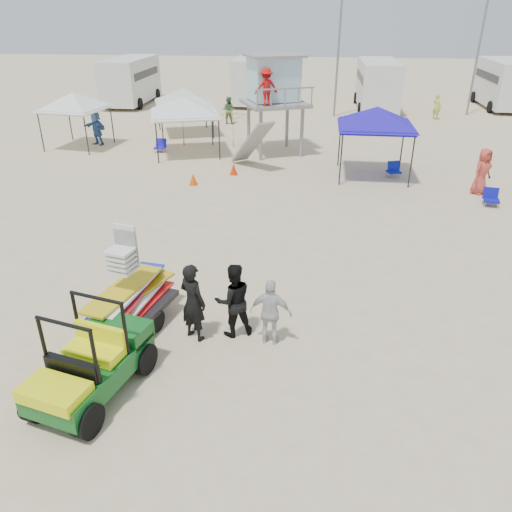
# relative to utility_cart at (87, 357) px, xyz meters

# --- Properties ---
(ground) EXTENTS (140.00, 140.00, 0.00)m
(ground) POSITION_rel_utility_cart_xyz_m (2.21, 0.65, -0.88)
(ground) COLOR beige
(ground) RESTS_ON ground
(utility_cart) EXTENTS (1.80, 2.70, 1.88)m
(utility_cart) POSITION_rel_utility_cart_xyz_m (0.00, 0.00, 0.00)
(utility_cart) COLOR #0D541A
(utility_cart) RESTS_ON ground
(surf_trailer) EXTENTS (1.77, 2.60, 2.18)m
(surf_trailer) POSITION_rel_utility_cart_xyz_m (0.00, 2.33, 0.01)
(surf_trailer) COLOR black
(surf_trailer) RESTS_ON ground
(man_left) EXTENTS (0.80, 0.72, 1.84)m
(man_left) POSITION_rel_utility_cart_xyz_m (1.52, 2.03, 0.04)
(man_left) COLOR black
(man_left) RESTS_ON ground
(man_mid) EXTENTS (1.04, 0.94, 1.74)m
(man_mid) POSITION_rel_utility_cart_xyz_m (2.37, 2.28, -0.00)
(man_mid) COLOR black
(man_mid) RESTS_ON ground
(man_right) EXTENTS (0.95, 0.49, 1.56)m
(man_right) POSITION_rel_utility_cart_xyz_m (3.22, 2.03, -0.10)
(man_right) COLOR silver
(man_right) RESTS_ON ground
(lifeguard_tower) EXTENTS (3.72, 3.72, 4.53)m
(lifeguard_tower) POSITION_rel_utility_cart_xyz_m (1.91, 17.96, 2.50)
(lifeguard_tower) COLOR gray
(lifeguard_tower) RESTS_ON ground
(canopy_blue) EXTENTS (3.00, 3.00, 3.35)m
(canopy_blue) POSITION_rel_utility_cart_xyz_m (6.50, 14.57, 1.93)
(canopy_blue) COLOR black
(canopy_blue) RESTS_ON ground
(canopy_white_a) EXTENTS (3.86, 3.86, 3.15)m
(canopy_white_a) POSITION_rel_utility_cart_xyz_m (-2.34, 17.25, 1.73)
(canopy_white_a) COLOR black
(canopy_white_a) RESTS_ON ground
(canopy_white_b) EXTENTS (3.05, 3.05, 3.17)m
(canopy_white_b) POSITION_rel_utility_cart_xyz_m (-8.24, 17.85, 1.75)
(canopy_white_b) COLOR black
(canopy_white_b) RESTS_ON ground
(canopy_white_c) EXTENTS (3.79, 3.79, 2.95)m
(canopy_white_c) POSITION_rel_utility_cart_xyz_m (-3.44, 21.41, 1.53)
(canopy_white_c) COLOR black
(canopy_white_c) RESTS_ON ground
(umbrella_a) EXTENTS (2.24, 2.27, 1.79)m
(umbrella_a) POSITION_rel_utility_cart_xyz_m (-2.92, 18.79, 0.02)
(umbrella_a) COLOR #B11312
(umbrella_a) RESTS_ON ground
(umbrella_b) EXTENTS (2.46, 2.49, 1.85)m
(umbrella_b) POSITION_rel_utility_cart_xyz_m (-0.23, 18.78, 0.05)
(umbrella_b) COLOR orange
(umbrella_b) RESTS_ON ground
(cone_near) EXTENTS (0.34, 0.34, 0.50)m
(cone_near) POSITION_rel_utility_cart_xyz_m (-0.93, 12.47, -0.63)
(cone_near) COLOR #E04B07
(cone_near) RESTS_ON ground
(cone_far) EXTENTS (0.34, 0.34, 0.50)m
(cone_far) POSITION_rel_utility_cart_xyz_m (0.51, 14.06, -0.63)
(cone_far) COLOR red
(cone_far) RESTS_ON ground
(beach_chair_a) EXTENTS (0.54, 0.58, 0.64)m
(beach_chair_a) POSITION_rel_utility_cart_xyz_m (-3.78, 17.47, -0.56)
(beach_chair_a) COLOR #1C11B9
(beach_chair_a) RESTS_ON ground
(beach_chair_b) EXTENTS (0.67, 0.73, 0.64)m
(beach_chair_b) POSITION_rel_utility_cart_xyz_m (7.47, 14.65, -0.56)
(beach_chair_b) COLOR #0E1E9F
(beach_chair_b) RESTS_ON ground
(beach_chair_c) EXTENTS (0.63, 0.67, 0.64)m
(beach_chair_c) POSITION_rel_utility_cart_xyz_m (10.60, 11.45, -0.56)
(beach_chair_c) COLOR #0D0E96
(beach_chair_c) RESTS_ON ground
(rv_far_left) EXTENTS (2.64, 6.80, 3.25)m
(rv_far_left) POSITION_rel_utility_cart_xyz_m (-9.79, 30.64, 0.92)
(rv_far_left) COLOR silver
(rv_far_left) RESTS_ON ground
(rv_mid_left) EXTENTS (2.65, 6.50, 3.25)m
(rv_mid_left) POSITION_rel_utility_cart_xyz_m (-0.79, 32.14, 0.92)
(rv_mid_left) COLOR silver
(rv_mid_left) RESTS_ON ground
(rv_mid_right) EXTENTS (2.64, 7.00, 3.25)m
(rv_mid_right) POSITION_rel_utility_cart_xyz_m (8.21, 30.64, 0.92)
(rv_mid_right) COLOR silver
(rv_mid_right) RESTS_ON ground
(rv_far_right) EXTENTS (2.64, 6.60, 3.25)m
(rv_far_right) POSITION_rel_utility_cart_xyz_m (17.21, 32.14, 0.92)
(rv_far_right) COLOR silver
(rv_far_right) RESTS_ON ground
(light_pole_left) EXTENTS (0.14, 0.14, 8.00)m
(light_pole_left) POSITION_rel_utility_cart_xyz_m (5.21, 27.65, 3.12)
(light_pole_left) COLOR slate
(light_pole_left) RESTS_ON ground
(light_pole_right) EXTENTS (0.14, 0.14, 8.00)m
(light_pole_right) POSITION_rel_utility_cart_xyz_m (14.21, 29.15, 3.12)
(light_pole_right) COLOR slate
(light_pole_right) RESTS_ON ground
(distant_beachgoers) EXTENTS (20.43, 15.47, 1.80)m
(distant_beachgoers) POSITION_rel_utility_cart_xyz_m (0.55, 19.32, -0.01)
(distant_beachgoers) COLOR #B2CA4C
(distant_beachgoers) RESTS_ON ground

